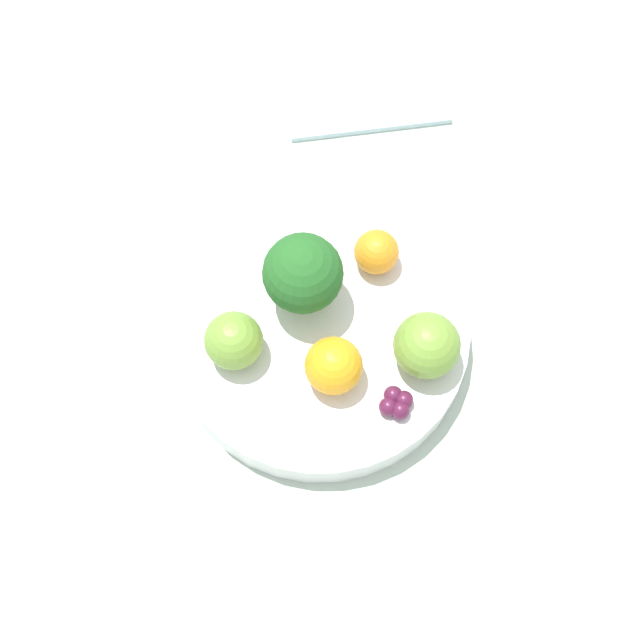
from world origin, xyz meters
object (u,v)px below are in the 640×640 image
Objects in this scene: apple_green at (427,345)px; napkin at (363,84)px; bowl at (320,333)px; apple_red at (234,341)px; orange_front at (334,366)px; orange_back at (376,252)px; broccoli at (304,273)px; grape_cluster at (396,403)px.

napkin is (-0.26, 0.10, -0.05)m from apple_green.
bowl is 0.08m from apple_red.
orange_front is 0.10m from orange_back.
bowl is 5.26× the size of apple_red.
broccoli reaches higher than grape_cluster.
grape_cluster is at bearing 34.24° from orange_front.
napkin is at bearing 152.95° from orange_back.
orange_front is (-0.02, -0.07, -0.00)m from apple_green.
apple_green is (0.09, 0.05, -0.02)m from broccoli.
broccoli reaches higher than orange_back.
bowl is at bearing -137.25° from apple_green.
bowl is 8.65× the size of grape_cluster.
orange_front is at bearing -47.99° from orange_back.
apple_red is 1.65× the size of grape_cluster.
broccoli is 0.07m from orange_front.
napkin is at bearing 130.84° from apple_red.
broccoli is at bearing 169.78° from orange_front.
apple_red is at bearing -120.47° from apple_green.
bowl is 0.25m from napkin.
broccoli is 1.66× the size of apple_red.
apple_green is at bearing -5.30° from orange_back.
grape_cluster is at bearing -22.56° from orange_back.
broccoli reaches higher than apple_green.
apple_red reaches higher than bowl.
orange_back is 0.20m from napkin.
orange_front is 0.30m from napkin.
broccoli is at bearing -147.87° from apple_green.
orange_front is at bearing -34.14° from napkin.
bowl is 3.17× the size of broccoli.
apple_red is at bearing -138.35° from grape_cluster.
bowl is 0.06m from broccoli.
apple_red is 0.29m from napkin.
bowl is at bearing -37.31° from napkin.
orange_back is (-0.07, 0.08, -0.00)m from orange_front.
broccoli is 1.69× the size of orange_front.
orange_front is at bearing -14.88° from bowl.
bowl reaches higher than napkin.
apple_red is 1.02× the size of orange_front.
apple_red is 0.88× the size of apple_green.
apple_red reaches higher than napkin.
apple_green is 0.05m from grape_cluster.
broccoli is 0.10m from apple_green.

